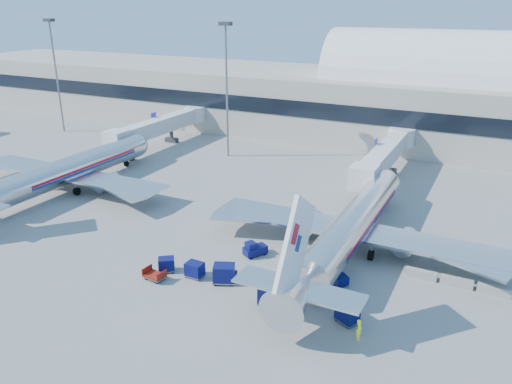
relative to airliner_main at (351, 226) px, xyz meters
The scene contains 21 objects.
ground 11.35m from the airliner_main, 155.75° to the right, with size 260.00×260.00×0.00m, color gray.
terminal 56.80m from the airliner_main, 114.64° to the left, with size 170.00×28.15×21.00m.
airliner_main is the anchor object (origin of this frame).
airliner_mid 42.00m from the airliner_main, behind, with size 32.00×37.26×12.07m.
jetbridge_near 26.43m from the airliner_main, 95.22° to the left, with size 4.40×27.50×6.25m.
jetbridge_mid 51.62m from the airliner_main, 149.36° to the left, with size 4.40×27.50×6.25m.
mast_far_west 75.44m from the airliner_main, 159.99° to the left, with size 2.00×1.20×22.60m.
mast_west 41.12m from the airliner_main, 139.64° to the left, with size 2.00×1.20×22.60m.
barrier_near 8.74m from the airliner_main, 17.39° to the right, with size 3.00×0.55×0.90m, color #9E9E96.
barrier_mid 11.84m from the airliner_main, 12.50° to the right, with size 3.00×0.55×0.90m, color #9E9E96.
barrier_far 15.02m from the airliner_main, ahead, with size 3.00×0.55×0.90m, color #9E9E96.
tug_lead 14.86m from the airliner_main, 128.52° to the right, with size 2.41×1.63×1.43m.
tug_right 7.24m from the airliner_main, 84.21° to the right, with size 2.81×2.67×1.69m.
tug_left 10.72m from the airliner_main, 147.35° to the right, with size 2.39×2.80×1.64m.
cart_train_a 15.04m from the airliner_main, 126.64° to the right, with size 2.61×2.35×1.88m.
cart_train_b 17.38m from the airliner_main, 134.17° to the right, with size 1.78×1.37×1.56m.
cart_train_c 19.93m from the airliner_main, 140.13° to the right, with size 2.09×1.99×1.46m.
cart_solo_near 13.80m from the airliner_main, 105.22° to the right, with size 2.38×2.11×1.75m.
cart_solo_far 13.46m from the airliner_main, 74.04° to the right, with size 2.30×2.10×1.65m.
cart_open_red 21.24m from the airliner_main, 136.37° to the right, with size 2.18×1.64×0.55m.
ramp_worker 15.62m from the airliner_main, 70.47° to the right, with size 0.66×0.43×1.81m, color #D2FF1A.
Camera 1 is at (22.93, -43.71, 25.45)m, focal length 35.00 mm.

